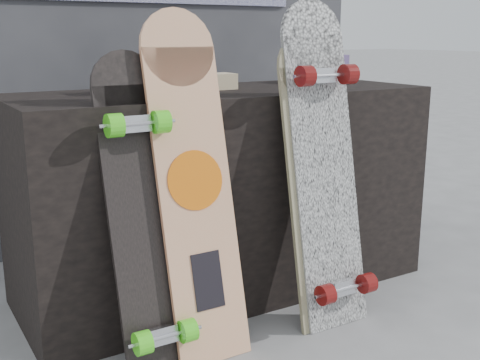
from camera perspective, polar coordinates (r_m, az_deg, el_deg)
ground at (r=2.14m, az=5.41°, el=-14.53°), size 60.00×60.00×0.00m
vendor_table at (r=2.38m, az=-1.52°, el=-1.11°), size 1.60×0.60×0.80m
booth at (r=3.07m, az=-9.74°, el=15.25°), size 2.40×0.22×2.20m
merch_box_purple at (r=2.21m, az=-9.53°, el=9.40°), size 0.18×0.12×0.10m
merch_box_small at (r=2.71m, az=8.17°, el=10.42°), size 0.14×0.14×0.12m
merch_box_flat at (r=2.33m, az=-3.18°, el=9.28°), size 0.22×0.10×0.06m
longboard_geisha at (r=1.89m, az=-4.44°, el=0.45°), size 0.25×0.28×1.09m
longboard_celtic at (r=2.10m, az=7.03°, el=0.57°), size 0.22×0.21×1.01m
longboard_cascadia at (r=2.11m, az=8.08°, el=1.97°), size 0.26×0.30×1.13m
skateboard_dark at (r=1.84m, az=-9.19°, el=-2.67°), size 0.22×0.31×0.96m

